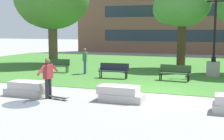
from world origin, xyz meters
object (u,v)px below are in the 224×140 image
object	(u,v)px
park_bench_far_left	(175,72)
lamp_post_center	(214,60)
person_skateboarder	(48,76)
person_bystander_far_lawn	(85,59)
concrete_block_left	(120,94)
park_bench_near_right	(57,65)
skateboard	(59,98)
park_bench_near_left	(114,70)
concrete_block_center	(27,89)

from	to	relation	value
park_bench_far_left	lamp_post_center	distance (m)	3.40
person_skateboarder	person_bystander_far_lawn	size ratio (longest dim) A/B	1.00
person_skateboarder	park_bench_far_left	bearing A→B (deg)	55.35
concrete_block_left	park_bench_near_right	world-z (taller)	park_bench_near_right
concrete_block_left	skateboard	size ratio (longest dim) A/B	1.82
skateboard	park_bench_near_left	distance (m)	6.20
concrete_block_left	park_bench_far_left	size ratio (longest dim) A/B	1.03
concrete_block_center	person_skateboarder	world-z (taller)	person_skateboarder
concrete_block_center	person_bystander_far_lawn	world-z (taller)	person_bystander_far_lawn
lamp_post_center	skateboard	bearing A→B (deg)	-122.79
concrete_block_center	lamp_post_center	distance (m)	11.78
skateboard	lamp_post_center	distance (m)	10.97
person_bystander_far_lawn	concrete_block_center	bearing A→B (deg)	-87.08
concrete_block_center	lamp_post_center	bearing A→B (deg)	49.18
concrete_block_left	park_bench_near_right	bearing A→B (deg)	135.51
lamp_post_center	person_bystander_far_lawn	distance (m)	8.26
person_bystander_far_lawn	park_bench_far_left	bearing A→B (deg)	-7.57
concrete_block_left	park_bench_near_left	world-z (taller)	park_bench_near_left
concrete_block_left	person_skateboarder	xyz separation A→B (m)	(-3.09, -0.53, 0.66)
park_bench_far_left	concrete_block_center	bearing A→B (deg)	-132.42
skateboard	person_bystander_far_lawn	distance (m)	7.65
concrete_block_left	person_bystander_far_lawn	size ratio (longest dim) A/B	1.11
concrete_block_center	person_bystander_far_lawn	distance (m)	7.05
concrete_block_center	lamp_post_center	world-z (taller)	lamp_post_center
concrete_block_center	person_bystander_far_lawn	bearing A→B (deg)	92.92
skateboard	park_bench_far_left	xyz separation A→B (m)	(3.90, 6.49, 0.45)
park_bench_far_left	person_bystander_far_lawn	size ratio (longest dim) A/B	1.08
person_skateboarder	park_bench_far_left	size ratio (longest dim) A/B	0.93
person_skateboarder	park_bench_near_right	bearing A→B (deg)	117.37
concrete_block_center	park_bench_near_right	size ratio (longest dim) A/B	1.02
park_bench_near_right	lamp_post_center	size ratio (longest dim) A/B	0.36
park_bench_near_left	park_bench_near_right	bearing A→B (deg)	165.83
person_skateboarder	park_bench_far_left	distance (m)	7.82
park_bench_near_right	concrete_block_left	bearing A→B (deg)	-44.49
park_bench_near_left	concrete_block_center	bearing A→B (deg)	-109.33
skateboard	park_bench_near_right	xyz separation A→B (m)	(-4.29, 7.34, 0.45)
concrete_block_center	concrete_block_left	world-z (taller)	same
park_bench_near_left	lamp_post_center	xyz separation A→B (m)	(5.62, 3.01, 0.52)
person_skateboarder	lamp_post_center	xyz separation A→B (m)	(6.45, 9.11, 0.09)
skateboard	park_bench_far_left	distance (m)	7.59
person_skateboarder	person_bystander_far_lawn	xyz separation A→B (m)	(-1.59, 7.22, 0.01)
person_skateboarder	concrete_block_center	bearing A→B (deg)	170.26
concrete_block_left	skateboard	xyz separation A→B (m)	(-2.56, -0.61, -0.22)
concrete_block_center	park_bench_far_left	bearing A→B (deg)	47.58
concrete_block_left	park_bench_near_right	size ratio (longest dim) A/B	1.02
park_bench_near_right	park_bench_far_left	size ratio (longest dim) A/B	1.01
person_skateboarder	skateboard	distance (m)	1.04
concrete_block_center	park_bench_near_left	size ratio (longest dim) A/B	1.03
skateboard	park_bench_near_left	world-z (taller)	park_bench_near_left
concrete_block_left	concrete_block_center	bearing A→B (deg)	-175.74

